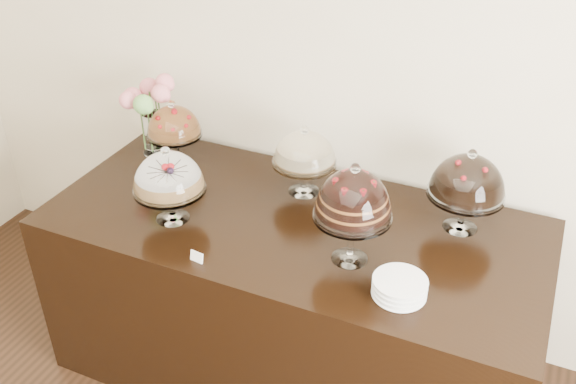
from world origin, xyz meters
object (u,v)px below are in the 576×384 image
at_px(cake_stand_choco_layer, 353,198).
at_px(plate_stack, 399,288).
at_px(display_counter, 292,298).
at_px(cake_stand_cheesecake, 304,151).
at_px(cake_stand_fruit_tart, 174,125).
at_px(cake_stand_dark_choco, 468,180).
at_px(flower_vase, 149,108).
at_px(cake_stand_sugar_sponge, 168,176).

bearing_deg(cake_stand_choco_layer, plate_stack, -29.12).
height_order(display_counter, cake_stand_cheesecake, cake_stand_cheesecake).
distance_m(cake_stand_cheesecake, cake_stand_fruit_tart, 0.69).
distance_m(display_counter, plate_stack, 0.80).
bearing_deg(cake_stand_dark_choco, cake_stand_choco_layer, -132.07).
bearing_deg(cake_stand_cheesecake, flower_vase, 177.99).
xyz_separation_m(cake_stand_cheesecake, cake_stand_fruit_tart, (-0.69, -0.01, 0.00)).
xyz_separation_m(cake_stand_dark_choco, flower_vase, (-1.60, 0.03, 0.02)).
bearing_deg(cake_stand_dark_choco, display_counter, -159.49).
height_order(cake_stand_cheesecake, cake_stand_dark_choco, cake_stand_dark_choco).
bearing_deg(cake_stand_dark_choco, cake_stand_fruit_tart, -179.22).
distance_m(cake_stand_sugar_sponge, flower_vase, 0.64).
relative_size(cake_stand_dark_choco, flower_vase, 0.93).
distance_m(display_counter, cake_stand_fruit_tart, 1.03).
distance_m(cake_stand_sugar_sponge, plate_stack, 1.08).
distance_m(flower_vase, plate_stack, 1.60).
xyz_separation_m(cake_stand_sugar_sponge, cake_stand_fruit_tart, (-0.25, 0.43, -0.00)).
bearing_deg(cake_stand_fruit_tart, cake_stand_choco_layer, -19.88).
bearing_deg(flower_vase, cake_stand_cheesecake, -2.01).
distance_m(cake_stand_sugar_sponge, cake_stand_fruit_tart, 0.50).
bearing_deg(cake_stand_sugar_sponge, cake_stand_fruit_tart, 120.05).
distance_m(cake_stand_fruit_tart, plate_stack, 1.42).
bearing_deg(cake_stand_cheesecake, cake_stand_choco_layer, -47.14).
bearing_deg(plate_stack, cake_stand_dark_choco, 77.37).
bearing_deg(flower_vase, display_counter, -17.07).
height_order(cake_stand_dark_choco, plate_stack, cake_stand_dark_choco).
distance_m(cake_stand_sugar_sponge, cake_stand_cheesecake, 0.63).
bearing_deg(display_counter, cake_stand_dark_choco, 20.51).
xyz_separation_m(cake_stand_cheesecake, plate_stack, (0.61, -0.53, -0.18)).
relative_size(cake_stand_choco_layer, cake_stand_fruit_tart, 1.28).
distance_m(cake_stand_choco_layer, cake_stand_cheesecake, 0.55).
relative_size(cake_stand_cheesecake, cake_stand_dark_choco, 0.89).
xyz_separation_m(cake_stand_cheesecake, cake_stand_dark_choco, (0.73, 0.00, 0.03)).
xyz_separation_m(display_counter, cake_stand_choco_layer, (0.32, -0.15, 0.74)).
xyz_separation_m(cake_stand_sugar_sponge, cake_stand_dark_choco, (1.18, 0.45, 0.02)).
distance_m(cake_stand_sugar_sponge, cake_stand_dark_choco, 1.26).
distance_m(cake_stand_dark_choco, cake_stand_fruit_tart, 1.43).
distance_m(cake_stand_cheesecake, plate_stack, 0.83).
bearing_deg(cake_stand_dark_choco, cake_stand_cheesecake, -179.64).
bearing_deg(cake_stand_sugar_sponge, plate_stack, -4.80).
height_order(display_counter, cake_stand_choco_layer, cake_stand_choco_layer).
relative_size(cake_stand_sugar_sponge, cake_stand_fruit_tart, 1.03).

